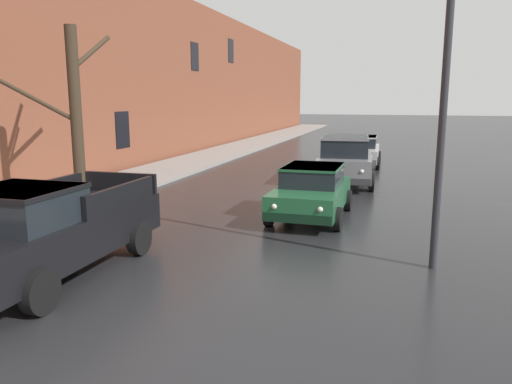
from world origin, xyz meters
TOP-DOWN VIEW (x-y plane):
  - left_sidewalk_slab at (-6.06, 18.00)m, footprint 3.08×80.00m
  - brick_townhouse_facade at (-8.10, 18.00)m, footprint 0.63×80.00m
  - snow_bank_mid_block_left at (-4.55, 8.08)m, footprint 2.88×1.46m
  - bare_tree_second_along_sidewalk at (-4.40, 10.38)m, footprint 1.87×2.87m
  - pickup_truck_black_approaching_near_lane at (-2.06, 6.12)m, footprint 2.17×5.13m
  - sedan_green_parked_kerbside_close at (1.74, 12.04)m, footprint 1.94×3.89m
  - suv_grey_parked_kerbside_mid at (2.01, 17.74)m, footprint 2.40×4.62m
  - sedan_silver_parked_far_down_block at (2.14, 23.31)m, footprint 1.99×4.22m
  - fire_hydrant at (-4.44, 9.09)m, footprint 0.42×0.22m
  - street_lamp_post at (4.72, 8.59)m, footprint 0.44×0.24m

SIDE VIEW (x-z plane):
  - left_sidewalk_slab at x=-6.06m, z-range 0.00..0.12m
  - fire_hydrant at x=-4.44m, z-range 0.00..0.71m
  - snow_bank_mid_block_left at x=-4.55m, z-range -0.01..0.85m
  - sedan_green_parked_kerbside_close at x=1.74m, z-range 0.04..1.46m
  - sedan_silver_parked_far_down_block at x=2.14m, z-range 0.04..1.46m
  - pickup_truck_black_approaching_near_lane at x=-2.06m, z-range 0.00..1.76m
  - suv_grey_parked_kerbside_mid at x=2.01m, z-range 0.08..1.90m
  - bare_tree_second_along_sidewalk at x=-4.40m, z-range 0.24..5.40m
  - street_lamp_post at x=4.72m, z-range 0.36..6.89m
  - brick_townhouse_facade at x=-8.10m, z-range 0.00..8.73m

